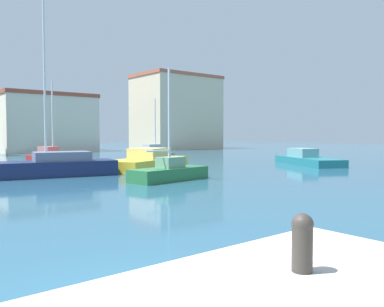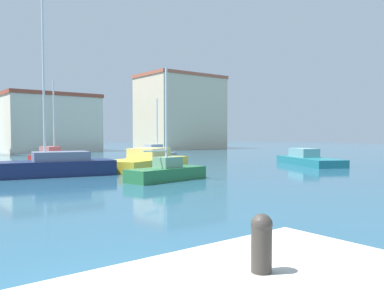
{
  "view_description": "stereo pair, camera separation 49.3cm",
  "coord_description": "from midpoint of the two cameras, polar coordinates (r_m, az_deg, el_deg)",
  "views": [
    {
      "loc": [
        -2.68,
        -4.43,
        2.38
      ],
      "look_at": [
        15.24,
        17.75,
        1.0
      ],
      "focal_mm": 37.37,
      "sensor_mm": 36.0,
      "label": 1
    },
    {
      "loc": [
        -2.3,
        -4.74,
        2.38
      ],
      "look_at": [
        15.24,
        17.75,
        1.0
      ],
      "focal_mm": 37.37,
      "sensor_mm": 36.0,
      "label": 2
    }
  ],
  "objects": [
    {
      "name": "sailboat_grey_distant_north",
      "position": [
        39.27,
        -4.79,
        0.07
      ],
      "size": [
        4.21,
        1.81,
        5.86
      ],
      "color": "gray",
      "rests_on": "water"
    },
    {
      "name": "sailboat_green_behind_lamppost",
      "position": [
        20.58,
        -2.95,
        -2.61
      ],
      "size": [
        4.64,
        2.28,
        5.75
      ],
      "color": "#28703D",
      "rests_on": "water"
    },
    {
      "name": "sailboat_red_inner_mooring",
      "position": [
        33.31,
        -18.73,
        -0.58
      ],
      "size": [
        2.82,
        5.34,
        6.57
      ],
      "color": "#B22823",
      "rests_on": "water"
    },
    {
      "name": "water",
      "position": [
        30.27,
        -2.52,
        -1.73
      ],
      "size": [
        160.0,
        160.0,
        0.0
      ],
      "primitive_type": "plane",
      "color": "#285670",
      "rests_on": "ground"
    },
    {
      "name": "motorboat_yellow_far_left",
      "position": [
        27.87,
        -5.81,
        -1.1
      ],
      "size": [
        8.01,
        5.93,
        1.41
      ],
      "color": "gold",
      "rests_on": "water"
    },
    {
      "name": "mooring_bollard",
      "position": [
        4.3,
        13.21,
        -11.99
      ],
      "size": [
        0.22,
        0.22,
        0.61
      ],
      "color": "#38332D",
      "rests_on": "pier_quay"
    },
    {
      "name": "waterfront_apartments",
      "position": [
        65.63,
        -1.47,
        5.9
      ],
      "size": [
        12.84,
        9.21,
        11.9
      ],
      "color": "beige",
      "rests_on": "ground"
    },
    {
      "name": "motorboat_teal_mid_harbor",
      "position": [
        32.53,
        16.65,
        -0.8
      ],
      "size": [
        5.32,
        7.49,
        1.25
      ],
      "color": "#1E707A",
      "rests_on": "water"
    },
    {
      "name": "harbor_office",
      "position": [
        58.44,
        -19.58,
        4.14
      ],
      "size": [
        12.19,
        9.32,
        7.85
      ],
      "color": "beige",
      "rests_on": "ground"
    },
    {
      "name": "sailboat_navy_far_right",
      "position": [
        23.89,
        -19.36,
        -1.66
      ],
      "size": [
        7.92,
        3.72,
        12.2
      ],
      "color": "#19234C",
      "rests_on": "water"
    }
  ]
}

